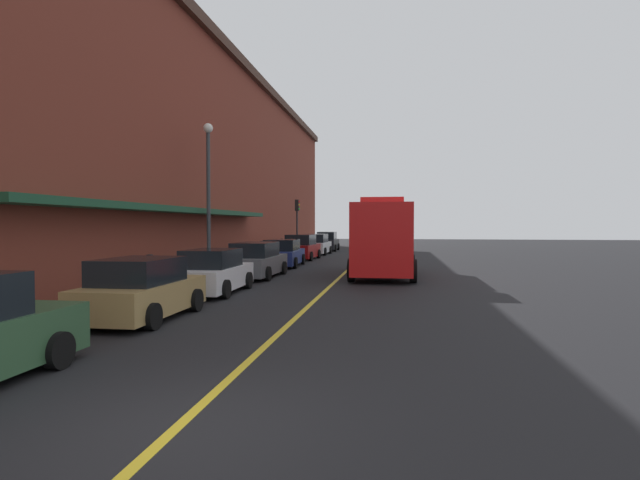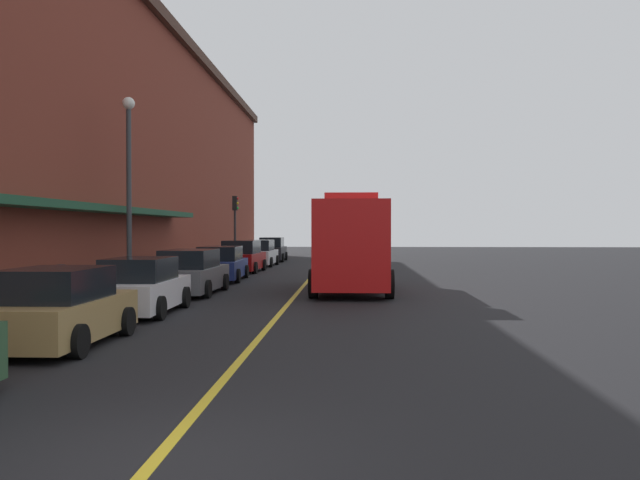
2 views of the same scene
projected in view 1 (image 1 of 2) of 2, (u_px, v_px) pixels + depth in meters
The scene contains 17 objects.
ground_plane at pixel (353, 265), 30.79m from camera, with size 112.00×112.00×0.00m, color black.
sidewalk_left at pixel (255, 263), 31.73m from camera, with size 2.40×70.00×0.15m, color gray.
lane_center_stripe at pixel (353, 265), 30.79m from camera, with size 0.16×70.00×0.01m, color gold.
brick_building_left at pixel (158, 158), 31.42m from camera, with size 10.55×64.00×13.21m.
parked_car_1 at pixel (142, 290), 13.09m from camera, with size 2.06×4.17×1.60m.
parked_car_2 at pixel (213, 272), 18.09m from camera, with size 2.02×4.41×1.58m.
parked_car_3 at pixel (256, 261), 23.56m from camera, with size 2.09×4.88×1.63m.
parked_car_4 at pixel (283, 254), 29.72m from camera, with size 2.28×4.92×1.59m.
parked_car_5 at pixel (301, 248), 35.61m from camera, with size 2.25×4.59×1.76m.
parked_car_6 at pixel (316, 245), 41.51m from camera, with size 2.17×4.56×1.69m.
parked_car_7 at pixel (327, 242), 47.63m from camera, with size 2.02×4.67×1.77m.
fire_truck at pixel (384, 240), 24.18m from camera, with size 2.95×7.94×3.61m.
parking_meter_1 at pixel (282, 245), 35.43m from camera, with size 0.14×0.18×1.33m.
parking_meter_2 at pixel (261, 248), 30.08m from camera, with size 0.14×0.18×1.33m.
parking_meter_3 at pixel (150, 267), 16.50m from camera, with size 0.14×0.18×1.33m.
street_lamp_left at pixel (208, 182), 23.21m from camera, with size 0.44×0.44×6.94m.
traffic_light_near at pixel (297, 216), 40.48m from camera, with size 0.38×0.36×4.30m.
Camera 1 is at (2.62, -5.69, 2.46)m, focal length 28.44 mm.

